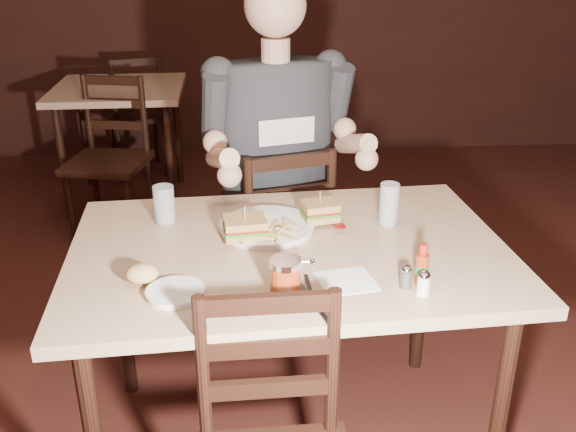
{
  "coord_description": "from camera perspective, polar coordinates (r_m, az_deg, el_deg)",
  "views": [
    {
      "loc": [
        -0.35,
        -1.58,
        1.65
      ],
      "look_at": [
        -0.22,
        0.23,
        0.85
      ],
      "focal_mm": 40.0,
      "sensor_mm": 36.0,
      "label": 1
    }
  ],
  "objects": [
    {
      "name": "fries_pile",
      "position": [
        1.99,
        -2.11,
        -1.35
      ],
      "size": [
        0.26,
        0.19,
        0.04
      ],
      "primitive_type": null,
      "rotation": [
        0.0,
        0.0,
        0.06
      ],
      "color": "#E0BE6B",
      "rests_on": "dinner_plate"
    },
    {
      "name": "hot_sauce",
      "position": [
        1.79,
        11.83,
        -4.17
      ],
      "size": [
        0.04,
        0.04,
        0.12
      ],
      "primitive_type": null,
      "rotation": [
        0.0,
        0.0,
        0.06
      ],
      "color": "maroon",
      "rests_on": "main_table"
    },
    {
      "name": "glass_right",
      "position": [
        2.12,
        8.96,
        1.03
      ],
      "size": [
        0.07,
        0.07,
        0.14
      ],
      "primitive_type": "cylinder",
      "rotation": [
        0.0,
        0.0,
        0.06
      ],
      "color": "silver",
      "rests_on": "main_table"
    },
    {
      "name": "sandwich_right",
      "position": [
        2.1,
        2.86,
        0.94
      ],
      "size": [
        0.13,
        0.11,
        0.1
      ],
      "primitive_type": null,
      "rotation": [
        0.0,
        0.0,
        0.19
      ],
      "color": "tan",
      "rests_on": "dinner_plate"
    },
    {
      "name": "room_shell",
      "position": [
        1.64,
        8.56,
        14.67
      ],
      "size": [
        7.0,
        7.0,
        7.0
      ],
      "color": "black",
      "rests_on": "ground"
    },
    {
      "name": "knife",
      "position": [
        1.69,
        2.1,
        -7.51
      ],
      "size": [
        0.08,
        0.22,
        0.01
      ],
      "primitive_type": "cube",
      "rotation": [
        0.0,
        0.0,
        0.28
      ],
      "color": "silver",
      "rests_on": "napkin"
    },
    {
      "name": "pepper_shaker",
      "position": [
        1.77,
        10.45,
        -5.39
      ],
      "size": [
        0.04,
        0.04,
        0.06
      ],
      "primitive_type": null,
      "rotation": [
        0.0,
        0.0,
        0.06
      ],
      "color": "#38332D",
      "rests_on": "main_table"
    },
    {
      "name": "bread_roll",
      "position": [
        1.79,
        -12.86,
        -5.0
      ],
      "size": [
        0.09,
        0.08,
        0.05
      ],
      "primitive_type": "ellipsoid",
      "rotation": [
        0.0,
        0.0,
        0.06
      ],
      "color": "tan",
      "rests_on": "side_plate"
    },
    {
      "name": "syrup_dispenser",
      "position": [
        1.69,
        -0.24,
        -5.55
      ],
      "size": [
        0.09,
        0.09,
        0.11
      ],
      "primitive_type": null,
      "rotation": [
        0.0,
        0.0,
        0.06
      ],
      "color": "maroon",
      "rests_on": "main_table"
    },
    {
      "name": "main_table",
      "position": [
        2.01,
        0.1,
        -4.52
      ],
      "size": [
        1.39,
        0.98,
        0.77
      ],
      "rotation": [
        0.0,
        0.0,
        0.06
      ],
      "color": "tan",
      "rests_on": "ground"
    },
    {
      "name": "napkin",
      "position": [
        1.79,
        5.2,
        -5.78
      ],
      "size": [
        0.17,
        0.16,
        0.0
      ],
      "primitive_type": "cube",
      "rotation": [
        0.0,
        0.0,
        0.19
      ],
      "color": "white",
      "rests_on": "main_table"
    },
    {
      "name": "dinner_plate",
      "position": [
        2.08,
        -1.87,
        -1.05
      ],
      "size": [
        0.32,
        0.32,
        0.02
      ],
      "primitive_type": "cylinder",
      "rotation": [
        0.0,
        0.0,
        0.06
      ],
      "color": "white",
      "rests_on": "main_table"
    },
    {
      "name": "chair_far",
      "position": [
        2.74,
        -1.05,
        -2.25
      ],
      "size": [
        0.52,
        0.55,
        0.9
      ],
      "primitive_type": null,
      "rotation": [
        0.0,
        0.0,
        3.41
      ],
      "color": "black",
      "rests_on": "ground"
    },
    {
      "name": "ketchup_dollop",
      "position": [
        2.06,
        4.65,
        -0.94
      ],
      "size": [
        0.04,
        0.04,
        0.01
      ],
      "primitive_type": "ellipsoid",
      "rotation": [
        0.0,
        0.0,
        0.06
      ],
      "color": "maroon",
      "rests_on": "dinner_plate"
    },
    {
      "name": "fork",
      "position": [
        1.74,
        1.94,
        -6.51
      ],
      "size": [
        0.02,
        0.15,
        0.0
      ],
      "primitive_type": "cube",
      "rotation": [
        0.0,
        0.0,
        0.04
      ],
      "color": "silver",
      "rests_on": "napkin"
    },
    {
      "name": "bg_table",
      "position": [
        4.27,
        -14.75,
        9.91
      ],
      "size": [
        0.82,
        0.82,
        0.77
      ],
      "rotation": [
        0.0,
        0.0,
        0.02
      ],
      "color": "tan",
      "rests_on": "ground"
    },
    {
      "name": "bg_chair_far",
      "position": [
        4.85,
        -13.36,
        8.74
      ],
      "size": [
        0.53,
        0.55,
        0.88
      ],
      "primitive_type": null,
      "rotation": [
        0.0,
        0.0,
        3.47
      ],
      "color": "black",
      "rests_on": "ground"
    },
    {
      "name": "diner",
      "position": [
        2.49,
        -0.75,
        8.55
      ],
      "size": [
        0.72,
        0.63,
        1.06
      ],
      "primitive_type": null,
      "rotation": [
        0.0,
        0.0,
        0.26
      ],
      "color": "#2C2C31",
      "rests_on": "chair_far"
    },
    {
      "name": "side_plate",
      "position": [
        1.74,
        -9.98,
        -6.8
      ],
      "size": [
        0.16,
        0.16,
        0.01
      ],
      "primitive_type": "cylinder",
      "rotation": [
        0.0,
        0.0,
        0.06
      ],
      "color": "white",
      "rests_on": "main_table"
    },
    {
      "name": "bg_chair_near",
      "position": [
        3.81,
        -15.77,
        4.63
      ],
      "size": [
        0.51,
        0.54,
        0.91
      ],
      "primitive_type": null,
      "rotation": [
        0.0,
        0.0,
        -0.2
      ],
      "color": "black",
      "rests_on": "ground"
    },
    {
      "name": "sandwich_left",
      "position": [
        1.99,
        -3.86,
        -0.38
      ],
      "size": [
        0.14,
        0.12,
        0.11
      ],
      "primitive_type": null,
      "rotation": [
        0.0,
        0.0,
        0.12
      ],
      "color": "tan",
      "rests_on": "dinner_plate"
    },
    {
      "name": "glass_left",
      "position": [
        2.15,
        -10.94,
        1.02
      ],
      "size": [
        0.07,
        0.07,
        0.13
      ],
      "primitive_type": "cylinder",
      "rotation": [
        0.0,
        0.0,
        0.06
      ],
      "color": "silver",
      "rests_on": "main_table"
    },
    {
      "name": "salt_shaker",
      "position": [
        1.75,
        11.95,
        -5.92
      ],
      "size": [
        0.04,
        0.04,
        0.06
      ],
      "primitive_type": null,
      "rotation": [
        0.0,
        0.0,
        0.06
      ],
      "color": "white",
      "rests_on": "main_table"
    }
  ]
}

